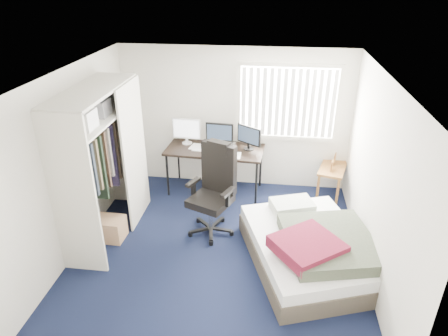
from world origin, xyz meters
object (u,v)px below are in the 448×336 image
nightstand (333,169)px  bed (311,248)px  desk (215,147)px  office_chair (214,199)px

nightstand → bed: bearing=-103.5°
desk → bed: bearing=-50.0°
desk → nightstand: size_ratio=1.92×
office_chair → bed: bearing=-24.8°
office_chair → nightstand: office_chair is taller
office_chair → nightstand: 2.30m
office_chair → desk: bearing=97.2°
nightstand → bed: size_ratio=0.39×
bed → nightstand: bearing=76.5°
desk → bed: desk is taller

